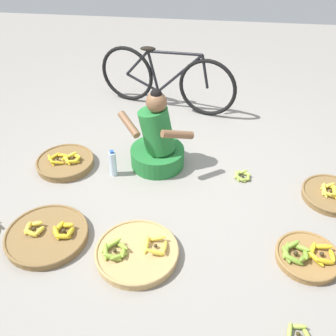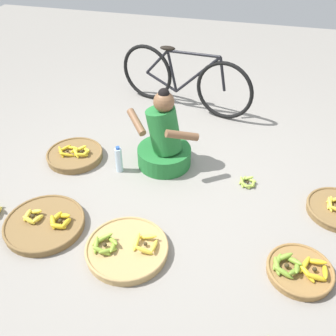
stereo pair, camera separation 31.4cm
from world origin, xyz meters
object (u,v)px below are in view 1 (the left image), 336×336
(vendor_woman_front, at_px, (157,142))
(banana_basket_back_center, at_px, (307,256))
(loose_bananas_near_vendor, at_px, (242,176))
(banana_basket_front_left, at_px, (332,194))
(loose_bananas_mid_left, at_px, (299,333))
(banana_basket_front_center, at_px, (65,162))
(banana_basket_back_right, at_px, (47,235))
(banana_basket_front_right, at_px, (137,252))
(water_bottle, at_px, (113,164))
(bicycle_leaning, at_px, (166,79))

(vendor_woman_front, height_order, banana_basket_back_center, vendor_woman_front)
(loose_bananas_near_vendor, bearing_deg, banana_basket_front_left, -13.49)
(vendor_woman_front, xyz_separation_m, loose_bananas_mid_left, (1.12, -1.64, -0.23))
(banana_basket_front_left, bearing_deg, banana_basket_front_center, 176.16)
(loose_bananas_near_vendor, bearing_deg, vendor_woman_front, 171.91)
(vendor_woman_front, distance_m, banana_basket_back_right, 1.30)
(vendor_woman_front, relative_size, loose_bananas_mid_left, 5.28)
(banana_basket_back_center, relative_size, banana_basket_front_right, 0.76)
(banana_basket_front_left, xyz_separation_m, water_bottle, (-1.98, 0.09, 0.09))
(bicycle_leaning, relative_size, banana_basket_back_center, 3.49)
(banana_basket_back_center, distance_m, loose_bananas_mid_left, 0.63)
(banana_basket_front_right, height_order, water_bottle, water_bottle)
(banana_basket_front_right, bearing_deg, bicycle_leaning, 91.90)
(bicycle_leaning, xyz_separation_m, banana_basket_front_center, (-0.82, -1.31, -0.31))
(bicycle_leaning, height_order, water_bottle, bicycle_leaning)
(water_bottle, bearing_deg, banana_basket_front_right, -67.01)
(banana_basket_front_center, height_order, loose_bananas_mid_left, banana_basket_front_center)
(banana_basket_front_right, bearing_deg, loose_bananas_mid_left, -23.84)
(banana_basket_front_left, bearing_deg, banana_basket_back_center, -114.19)
(bicycle_leaning, relative_size, banana_basket_front_center, 2.97)
(banana_basket_front_left, xyz_separation_m, banana_basket_front_center, (-2.49, 0.17, 0.00))
(banana_basket_front_center, relative_size, water_bottle, 2.02)
(loose_bananas_mid_left, bearing_deg, banana_basket_back_right, 162.60)
(banana_basket_back_right, bearing_deg, banana_basket_front_center, 100.42)
(banana_basket_front_left, bearing_deg, loose_bananas_mid_left, -109.51)
(banana_basket_back_right, xyz_separation_m, loose_bananas_mid_left, (1.84, -0.58, -0.01))
(banana_basket_back_center, height_order, loose_bananas_near_vendor, banana_basket_back_center)
(banana_basket_back_right, xyz_separation_m, banana_basket_front_left, (2.32, 0.76, 0.00))
(vendor_woman_front, bearing_deg, banana_basket_front_left, -10.73)
(water_bottle, bearing_deg, banana_basket_front_left, -2.61)
(vendor_woman_front, relative_size, water_bottle, 2.94)
(bicycle_leaning, distance_m, water_bottle, 1.44)
(banana_basket_back_center, xyz_separation_m, loose_bananas_near_vendor, (-0.44, 0.92, -0.02))
(banana_basket_front_left, bearing_deg, banana_basket_front_right, -151.94)
(banana_basket_front_center, height_order, loose_bananas_near_vendor, banana_basket_front_center)
(loose_bananas_mid_left, relative_size, water_bottle, 0.56)
(vendor_woman_front, bearing_deg, banana_basket_back_right, -124.06)
(bicycle_leaning, xyz_separation_m, banana_basket_back_right, (-0.65, -2.23, -0.32))
(loose_bananas_near_vendor, bearing_deg, water_bottle, -175.53)
(vendor_woman_front, xyz_separation_m, water_bottle, (-0.39, -0.21, -0.13))
(loose_bananas_mid_left, bearing_deg, banana_basket_front_left, 70.49)
(banana_basket_front_left, xyz_separation_m, loose_bananas_near_vendor, (-0.77, 0.19, -0.02))
(bicycle_leaning, relative_size, loose_bananas_mid_left, 10.80)
(loose_bananas_mid_left, distance_m, water_bottle, 2.08)
(vendor_woman_front, relative_size, banana_basket_front_left, 1.57)
(bicycle_leaning, height_order, banana_basket_front_center, bicycle_leaning)
(banana_basket_front_right, distance_m, banana_basket_front_left, 1.80)
(bicycle_leaning, bearing_deg, banana_basket_front_left, -41.52)
(banana_basket_front_right, bearing_deg, banana_basket_back_center, 5.26)
(banana_basket_front_center, bearing_deg, banana_basket_back_center, -22.57)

